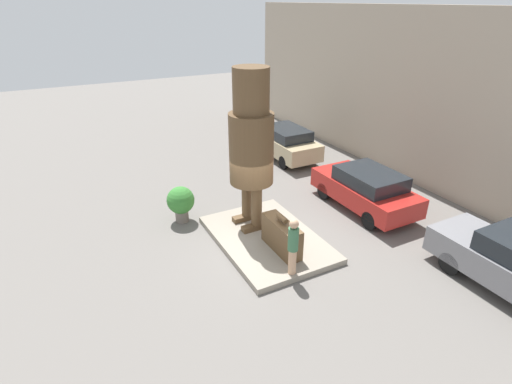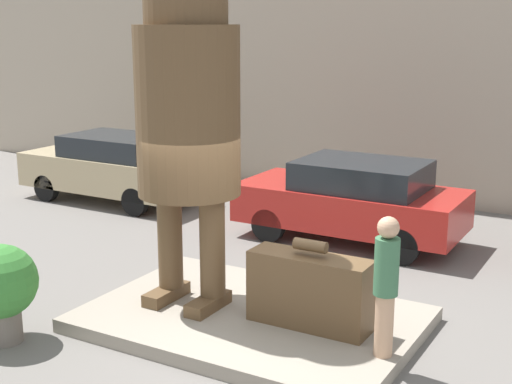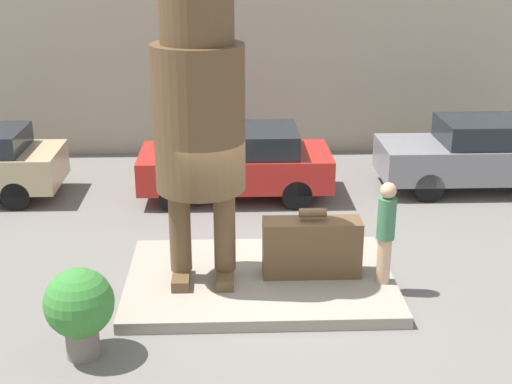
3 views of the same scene
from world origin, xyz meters
The scene contains 9 objects.
ground_plane centered at (0.00, 0.00, 0.00)m, with size 60.00×60.00×0.00m, color slate.
pedestal centered at (0.00, 0.00, 0.09)m, with size 4.32×2.95×0.19m.
building_backdrop centered at (0.00, 7.89, 3.39)m, with size 28.00×0.60×6.78m.
statue_figure centered at (-0.92, -0.07, 3.16)m, with size 1.37×1.37×5.08m.
giant_suitcase centered at (0.84, 0.03, 0.66)m, with size 1.58×0.50×1.15m.
tourist centered at (1.95, -0.30, 1.10)m, with size 0.28×0.28×1.68m.
parked_car_tan centered at (-6.16, 4.38, 0.80)m, with size 4.14×1.73×1.52m.
parked_car_red centered at (-0.30, 4.24, 0.81)m, with size 4.10×1.84×1.52m.
planter_pot centered at (-2.50, -1.97, 0.75)m, with size 0.94×0.94×1.28m.
Camera 1 is at (9.36, -5.29, 6.96)m, focal length 28.00 mm.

